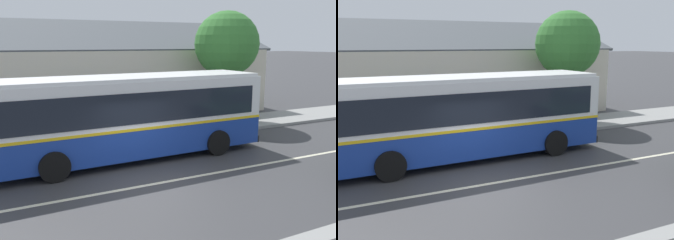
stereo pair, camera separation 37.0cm
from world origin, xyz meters
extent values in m
plane|color=#38383A|center=(0.00, 0.00, 0.00)|extent=(300.00, 300.00, 0.00)
cube|color=gray|center=(0.00, 6.00, 0.07)|extent=(60.00, 3.00, 0.15)
cube|color=beige|center=(0.00, 0.00, 0.00)|extent=(60.00, 0.16, 0.01)
cube|color=beige|center=(-0.23, 13.87, 1.96)|extent=(24.17, 10.25, 3.92)
cube|color=#4C5156|center=(-0.23, 11.30, 4.80)|extent=(24.77, 5.18, 1.90)
cube|color=#4C5156|center=(-0.23, 16.43, 4.80)|extent=(24.77, 5.18, 1.90)
cube|color=black|center=(8.24, 8.71, 2.16)|extent=(1.10, 0.06, 1.30)
cube|color=#4C3323|center=(3.40, 8.71, 1.05)|extent=(1.00, 0.06, 2.10)
cube|color=navy|center=(0.17, 2.90, 0.81)|extent=(10.78, 2.77, 1.07)
cube|color=gold|center=(0.17, 2.90, 1.39)|extent=(10.80, 2.79, 0.10)
cube|color=white|center=(0.17, 2.90, 2.23)|extent=(10.78, 2.77, 1.58)
cube|color=white|center=(0.17, 2.90, 3.08)|extent=(10.56, 2.64, 0.12)
cube|color=black|center=(0.14, 4.16, 2.13)|extent=(9.86, 0.28, 1.08)
cube|color=black|center=(0.20, 1.64, 2.13)|extent=(9.86, 0.28, 1.08)
cube|color=black|center=(5.55, 3.03, 2.13)|extent=(0.09, 2.20, 1.08)
cube|color=black|center=(5.55, 3.03, 2.88)|extent=(0.08, 1.75, 0.24)
cube|color=black|center=(5.57, 3.03, 0.40)|extent=(0.14, 2.50, 0.28)
cube|color=#197233|center=(-1.20, 4.14, 0.81)|extent=(3.00, 0.10, 0.75)
cube|color=black|center=(4.32, 4.27, 1.47)|extent=(0.90, 0.05, 2.39)
cylinder|color=black|center=(3.46, 4.23, 0.50)|extent=(1.01, 0.30, 1.00)
cylinder|color=black|center=(3.52, 1.73, 0.50)|extent=(1.01, 0.30, 1.00)
cylinder|color=black|center=(-2.81, 4.08, 0.50)|extent=(1.01, 0.30, 1.00)
cylinder|color=black|center=(-2.74, 1.58, 0.50)|extent=(1.01, 0.30, 1.00)
cube|color=#4C4C4C|center=(-4.02, 6.13, 0.60)|extent=(1.90, 0.10, 0.04)
cube|color=#4C4C4C|center=(-4.02, 5.99, 0.60)|extent=(1.90, 0.10, 0.04)
cube|color=#4C4C4C|center=(-4.02, 5.84, 0.60)|extent=(1.90, 0.10, 0.04)
cube|color=#4C4C4C|center=(-4.02, 5.72, 0.90)|extent=(1.90, 0.04, 0.10)
cube|color=#4C4C4C|center=(-4.02, 5.72, 1.04)|extent=(1.90, 0.04, 0.10)
cube|color=black|center=(-3.26, 5.99, 0.38)|extent=(0.08, 0.43, 0.45)
cylinder|color=#4C3828|center=(7.45, 6.89, 1.58)|extent=(0.42, 0.42, 3.16)
sphere|color=#387A33|center=(7.45, 6.89, 4.29)|extent=(3.49, 3.49, 3.49)
sphere|color=#387A33|center=(7.00, 7.07, 3.77)|extent=(2.11, 2.11, 2.11)
camera|label=1|loc=(-4.56, -10.09, 4.33)|focal=40.00mm
camera|label=2|loc=(-4.22, -10.25, 4.33)|focal=40.00mm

